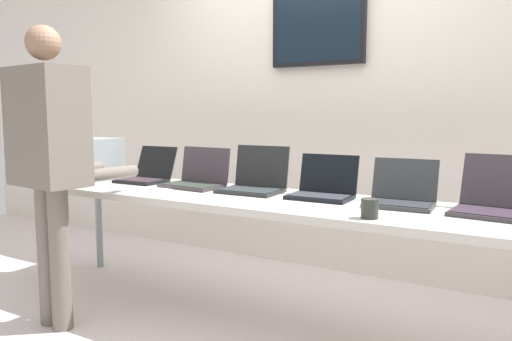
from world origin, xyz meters
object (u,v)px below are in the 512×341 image
(laptop_station_2, at_px, (255,181))
(coffee_mug, at_px, (370,209))
(laptop_station_3, at_px, (323,188))
(laptop_station_4, at_px, (401,195))
(equipment_box, at_px, (88,159))
(workbench, at_px, (241,203))
(laptop_station_0, at_px, (147,174))
(person, at_px, (50,149))
(laptop_station_5, at_px, (493,201))
(laptop_station_1, at_px, (197,178))

(laptop_station_2, height_order, coffee_mug, laptop_station_2)
(laptop_station_3, bearing_deg, laptop_station_4, -1.28)
(laptop_station_3, bearing_deg, equipment_box, -176.11)
(workbench, bearing_deg, laptop_station_2, 86.66)
(laptop_station_4, bearing_deg, laptop_station_0, 179.93)
(person, bearing_deg, laptop_station_3, 30.75)
(workbench, height_order, laptop_station_5, laptop_station_5)
(workbench, distance_m, person, 1.09)
(laptop_station_1, bearing_deg, person, -120.50)
(workbench, relative_size, laptop_station_4, 9.05)
(laptop_station_3, xyz_separation_m, laptop_station_4, (0.43, -0.01, -0.00))
(coffee_mug, bearing_deg, laptop_station_4, 83.69)
(laptop_station_2, relative_size, laptop_station_4, 1.05)
(laptop_station_4, relative_size, laptop_station_5, 0.92)
(workbench, bearing_deg, laptop_station_4, 8.74)
(equipment_box, height_order, laptop_station_4, equipment_box)
(laptop_station_1, relative_size, laptop_station_5, 1.05)
(laptop_station_2, xyz_separation_m, coffee_mug, (0.83, -0.39, -0.02))
(laptop_station_2, distance_m, laptop_station_3, 0.44)
(laptop_station_0, distance_m, laptop_station_5, 2.14)
(laptop_station_4, bearing_deg, coffee_mug, -96.31)
(workbench, relative_size, laptop_station_2, 8.60)
(workbench, xyz_separation_m, person, (-0.84, -0.62, 0.32))
(coffee_mug, bearing_deg, laptop_station_0, 167.00)
(equipment_box, height_order, laptop_station_3, equipment_box)
(laptop_station_0, relative_size, laptop_station_1, 0.82)
(workbench, relative_size, laptop_station_3, 9.07)
(person, bearing_deg, equipment_box, 125.21)
(workbench, height_order, laptop_station_2, laptop_station_2)
(equipment_box, bearing_deg, laptop_station_0, 13.80)
(workbench, distance_m, laptop_station_2, 0.18)
(equipment_box, bearing_deg, workbench, -1.14)
(equipment_box, distance_m, laptop_station_5, 2.60)
(workbench, height_order, person, person)
(laptop_station_3, relative_size, laptop_station_5, 0.91)
(equipment_box, distance_m, laptop_station_4, 2.18)
(laptop_station_1, distance_m, laptop_station_3, 0.85)
(laptop_station_3, height_order, coffee_mug, laptop_station_3)
(equipment_box, distance_m, laptop_station_0, 0.48)
(laptop_station_0, xyz_separation_m, coffee_mug, (1.68, -0.39, -0.01))
(workbench, bearing_deg, laptop_station_1, 163.66)
(laptop_station_1, relative_size, person, 0.24)
(laptop_station_5, relative_size, coffee_mug, 4.24)
(laptop_station_4, height_order, person, person)
(laptop_station_5, bearing_deg, laptop_station_0, -179.78)
(equipment_box, xyz_separation_m, laptop_station_0, (0.45, 0.11, -0.09))
(workbench, xyz_separation_m, coffee_mug, (0.83, -0.25, 0.09))
(person, height_order, coffee_mug, person)
(workbench, xyz_separation_m, laptop_station_5, (1.30, 0.15, 0.11))
(laptop_station_4, relative_size, coffee_mug, 3.89)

